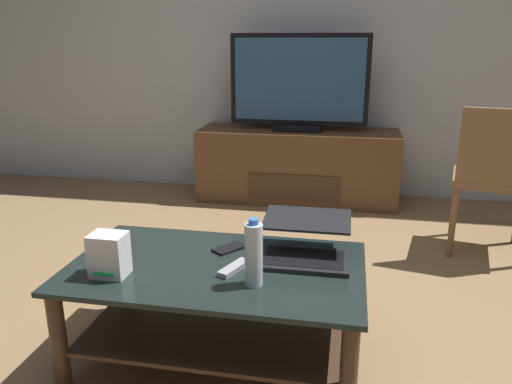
% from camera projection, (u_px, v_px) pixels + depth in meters
% --- Properties ---
extents(ground_plane, '(7.68, 7.68, 0.00)m').
position_uv_depth(ground_plane, '(249.00, 342.00, 2.14)').
color(ground_plane, olive).
extents(back_wall, '(6.40, 0.12, 2.80)m').
position_uv_depth(back_wall, '(308.00, 21.00, 3.97)').
color(back_wall, silver).
rests_on(back_wall, ground).
extents(coffee_table, '(1.14, 0.67, 0.41)m').
position_uv_depth(coffee_table, '(217.00, 295.00, 1.96)').
color(coffee_table, black).
rests_on(coffee_table, ground).
extents(media_cabinet, '(1.57, 0.50, 0.57)m').
position_uv_depth(media_cabinet, '(297.00, 165.00, 4.00)').
color(media_cabinet, brown).
rests_on(media_cabinet, ground).
extents(television, '(1.06, 0.20, 0.73)m').
position_uv_depth(television, '(299.00, 85.00, 3.79)').
color(television, black).
rests_on(television, media_cabinet).
extents(dining_chair, '(0.52, 0.52, 0.90)m').
position_uv_depth(dining_chair, '(494.00, 173.00, 2.87)').
color(dining_chair, brown).
rests_on(dining_chair, ground).
extents(laptop, '(0.36, 0.36, 0.15)m').
position_uv_depth(laptop, '(305.00, 243.00, 1.98)').
color(laptop, black).
rests_on(laptop, coffee_table).
extents(router_box, '(0.13, 0.11, 0.16)m').
position_uv_depth(router_box, '(109.00, 255.00, 1.82)').
color(router_box, white).
rests_on(router_box, coffee_table).
extents(water_bottle_near, '(0.06, 0.06, 0.25)m').
position_uv_depth(water_bottle_near, '(254.00, 254.00, 1.74)').
color(water_bottle_near, silver).
rests_on(water_bottle_near, coffee_table).
extents(cell_phone, '(0.14, 0.15, 0.01)m').
position_uv_depth(cell_phone, '(230.00, 248.00, 2.07)').
color(cell_phone, black).
rests_on(cell_phone, coffee_table).
extents(tv_remote, '(0.10, 0.16, 0.02)m').
position_uv_depth(tv_remote, '(234.00, 268.00, 1.88)').
color(tv_remote, '#99999E').
rests_on(tv_remote, coffee_table).
extents(soundbar_remote, '(0.13, 0.16, 0.02)m').
position_uv_depth(soundbar_remote, '(121.00, 242.00, 2.12)').
color(soundbar_remote, '#2D2D30').
rests_on(soundbar_remote, coffee_table).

